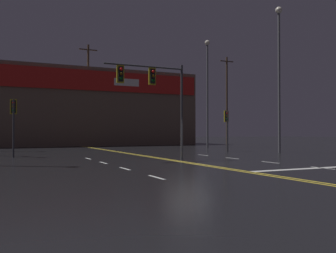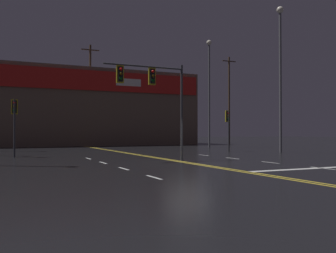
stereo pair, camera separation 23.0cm
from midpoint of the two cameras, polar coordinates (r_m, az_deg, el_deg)
name	(u,v)px [view 1 (the left image)]	position (r m, az deg, el deg)	size (l,w,h in m)	color
ground_plane	(188,163)	(20.42, 2.68, -5.52)	(200.00, 200.00, 0.00)	black
road_markings	(207,163)	(19.99, 5.68, -5.61)	(12.42, 60.00, 0.01)	gold
traffic_signal_median	(152,86)	(21.61, -2.81, 6.24)	(4.85, 0.36, 5.66)	#38383D
traffic_signal_corner_northwest	(13,115)	(26.62, -22.71, 1.69)	(0.42, 0.36, 3.83)	#38383D
traffic_signal_corner_northeast	(227,121)	(32.73, 8.75, 0.79)	(0.42, 0.36, 3.54)	#38383D
streetlight_near_right	(207,81)	(41.55, 5.87, 6.93)	(0.56, 0.56, 11.79)	#59595E
streetlight_far_right	(279,62)	(32.24, 16.36, 9.38)	(0.56, 0.56, 11.93)	#59595E
building_backdrop	(75,108)	(49.85, -14.14, 2.69)	(30.13, 10.23, 9.45)	brown
utility_pole_row	(96,97)	(46.14, -11.01, 4.46)	(44.24, 0.26, 12.38)	#4C3828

